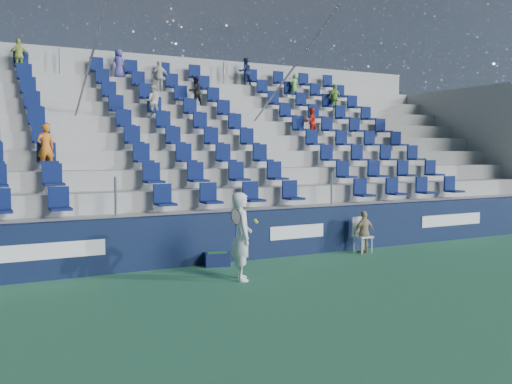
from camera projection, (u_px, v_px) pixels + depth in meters
ground at (313, 286)px, 11.32m from camera, size 70.00×70.00×0.00m
sponsor_wall at (242, 236)px, 14.05m from camera, size 24.00×0.32×1.20m
grandstand at (171, 168)px, 18.43m from camera, size 24.00×8.17×6.63m
tennis_player at (242, 236)px, 11.82m from camera, size 0.71×0.76×1.83m
line_judge_chair at (361, 232)px, 15.15m from camera, size 0.41×0.42×0.94m
line_judge at (364, 232)px, 15.01m from camera, size 0.67×0.31×1.12m
ball_bin at (217, 259)px, 13.32m from camera, size 0.65×0.51×0.32m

